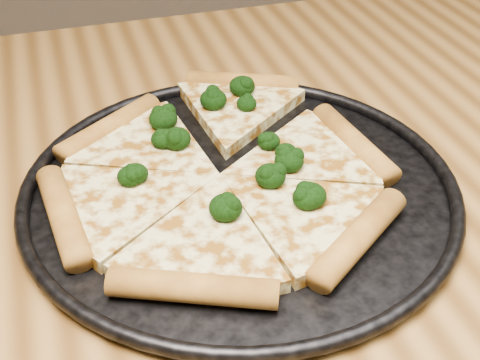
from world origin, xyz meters
name	(u,v)px	position (x,y,z in m)	size (l,w,h in m)	color
dining_table	(192,301)	(0.00, 0.00, 0.66)	(1.20, 0.90, 0.75)	olive
pizza_pan	(240,187)	(0.05, 0.03, 0.76)	(0.39, 0.39, 0.02)	black
pizza	(221,172)	(0.04, 0.04, 0.77)	(0.31, 0.36, 0.02)	#E6DC8D
broccoli_florets	(228,147)	(0.06, 0.07, 0.78)	(0.17, 0.23, 0.02)	black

